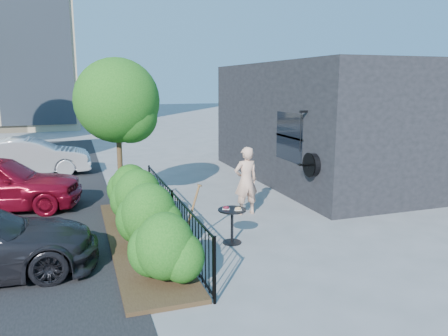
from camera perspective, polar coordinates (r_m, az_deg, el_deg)
name	(u,v)px	position (r m, az deg, el deg)	size (l,w,h in m)	color
ground	(237,231)	(10.11, 1.75, -8.29)	(120.00, 120.00, 0.00)	gray
shop_building	(337,121)	(16.15, 14.60, 5.93)	(6.22, 9.00, 4.00)	black
fence	(172,214)	(9.54, -6.74, -6.03)	(0.05, 6.05, 1.10)	black
planting_bed	(141,241)	(9.59, -10.81, -9.34)	(1.30, 6.00, 0.08)	#382616
shrubs	(144,209)	(9.49, -10.45, -5.34)	(1.10, 5.60, 1.24)	#175413
patio_tree	(120,106)	(11.75, -13.43, 7.91)	(2.20, 2.20, 3.94)	#3F2B19
cafe_table	(232,220)	(9.25, 1.06, -6.77)	(0.59, 0.59, 0.80)	black
woman	(246,181)	(11.20, 2.89, -1.68)	(0.64, 0.42, 1.76)	#DDA98F
shovel	(190,219)	(9.08, -4.49, -6.68)	(0.46, 0.17, 1.35)	brown
car_silver	(30,157)	(17.40, -23.98, 1.33)	(1.46, 4.19, 1.38)	#BABABF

